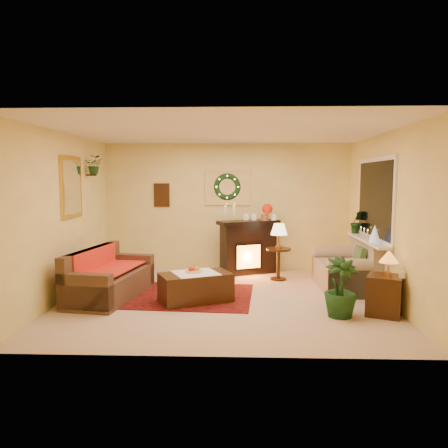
{
  "coord_description": "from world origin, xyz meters",
  "views": [
    {
      "loc": [
        0.25,
        -6.71,
        1.88
      ],
      "look_at": [
        0.0,
        0.35,
        1.15
      ],
      "focal_mm": 35.0,
      "sensor_mm": 36.0,
      "label": 1
    }
  ],
  "objects_px": {
    "end_table_square": "(384,296)",
    "loveseat": "(344,264)",
    "side_table_round": "(278,263)",
    "fireplace": "(248,246)",
    "coffee_table": "(196,288)",
    "sofa": "(111,271)"
  },
  "relations": [
    {
      "from": "side_table_round",
      "to": "loveseat",
      "type": "bearing_deg",
      "value": -28.77
    },
    {
      "from": "loveseat",
      "to": "side_table_round",
      "type": "relative_size",
      "value": 2.47
    },
    {
      "from": "sofa",
      "to": "fireplace",
      "type": "distance_m",
      "value": 2.88
    },
    {
      "from": "sofa",
      "to": "coffee_table",
      "type": "distance_m",
      "value": 1.41
    },
    {
      "from": "loveseat",
      "to": "end_table_square",
      "type": "xyz_separation_m",
      "value": [
        0.2,
        -1.5,
        -0.15
      ]
    },
    {
      "from": "fireplace",
      "to": "coffee_table",
      "type": "distance_m",
      "value": 2.24
    },
    {
      "from": "end_table_square",
      "to": "coffee_table",
      "type": "relative_size",
      "value": 0.52
    },
    {
      "from": "fireplace",
      "to": "sofa",
      "type": "bearing_deg",
      "value": -165.01
    },
    {
      "from": "fireplace",
      "to": "end_table_square",
      "type": "xyz_separation_m",
      "value": [
        1.83,
        -2.6,
        -0.28
      ]
    },
    {
      "from": "side_table_round",
      "to": "coffee_table",
      "type": "bearing_deg",
      "value": -132.47
    },
    {
      "from": "sofa",
      "to": "coffee_table",
      "type": "xyz_separation_m",
      "value": [
        1.38,
        -0.22,
        -0.22
      ]
    },
    {
      "from": "end_table_square",
      "to": "side_table_round",
      "type": "bearing_deg",
      "value": 121.48
    },
    {
      "from": "fireplace",
      "to": "loveseat",
      "type": "height_order",
      "value": "fireplace"
    },
    {
      "from": "side_table_round",
      "to": "end_table_square",
      "type": "xyz_separation_m",
      "value": [
        1.28,
        -2.09,
        -0.05
      ]
    },
    {
      "from": "end_table_square",
      "to": "coffee_table",
      "type": "distance_m",
      "value": 2.74
    },
    {
      "from": "fireplace",
      "to": "loveseat",
      "type": "xyz_separation_m",
      "value": [
        1.63,
        -1.11,
        -0.13
      ]
    },
    {
      "from": "fireplace",
      "to": "end_table_square",
      "type": "distance_m",
      "value": 3.2
    },
    {
      "from": "sofa",
      "to": "coffee_table",
      "type": "height_order",
      "value": "sofa"
    },
    {
      "from": "loveseat",
      "to": "end_table_square",
      "type": "height_order",
      "value": "loveseat"
    },
    {
      "from": "loveseat",
      "to": "side_table_round",
      "type": "height_order",
      "value": "loveseat"
    },
    {
      "from": "coffee_table",
      "to": "fireplace",
      "type": "bearing_deg",
      "value": 42.82
    },
    {
      "from": "end_table_square",
      "to": "loveseat",
      "type": "bearing_deg",
      "value": 97.62
    }
  ]
}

